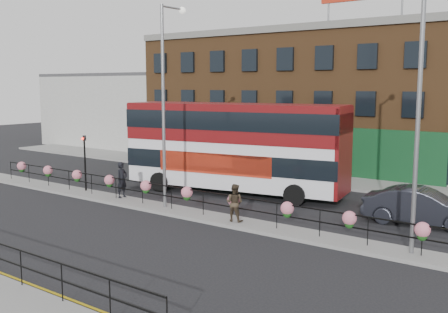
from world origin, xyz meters
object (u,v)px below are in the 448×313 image
Objects in this scene: pedestrian_b at (234,203)px; lamp_column_east at (422,85)px; lamp_column_west at (167,89)px; pedestrian_a at (122,180)px; car at (422,207)px; double_decker_bus at (235,139)px.

lamp_column_east reaches higher than pedestrian_b.
lamp_column_east is (7.76, 0.44, 5.20)m from pedestrian_b.
lamp_column_east is (12.19, -0.03, 0.18)m from lamp_column_west.
pedestrian_a is 0.20× the size of lamp_column_west.
pedestrian_b is at bearing -176.72° from lamp_column_east.
lamp_column_east is at bearing -95.07° from pedestrian_a.
pedestrian_b is at bearing 119.31° from car.
lamp_column_west is 0.97× the size of lamp_column_east.
double_decker_bus is at bearing 156.64° from lamp_column_east.
pedestrian_a is 5.94m from lamp_column_west.
pedestrian_b is at bearing -6.08° from lamp_column_west.
car is (10.60, -0.56, -2.34)m from double_decker_bus.
lamp_column_east is (1.00, -4.45, 5.37)m from car.
lamp_column_east is at bearing -0.13° from lamp_column_west.
pedestrian_a is 16.35m from lamp_column_east.
car is at bearing 21.56° from lamp_column_west.
lamp_column_west is (-4.43, 0.47, 5.02)m from pedestrian_b.
pedestrian_b is at bearing -54.86° from double_decker_bus.
pedestrian_a reaches higher than pedestrian_b.
lamp_column_east reaches higher than lamp_column_west.
pedestrian_a is at bearing -179.77° from lamp_column_west.
pedestrian_a is 0.19× the size of lamp_column_east.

